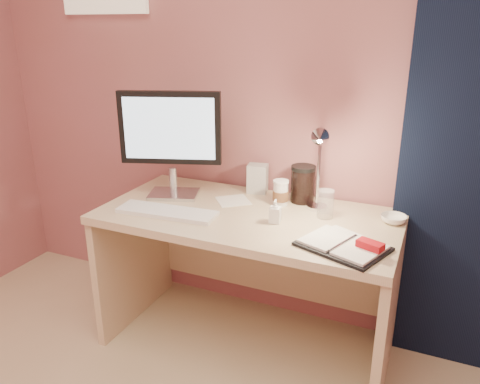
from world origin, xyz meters
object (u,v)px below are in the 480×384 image
at_px(monitor, 170,135).
at_px(planner, 345,245).
at_px(clear_cup, 326,204).
at_px(lotion_bottle, 275,211).
at_px(keyboard, 167,212).
at_px(desk, 253,250).
at_px(desk_lamp, 308,160).
at_px(product_box, 258,179).
at_px(coffee_cup, 281,193).
at_px(dark_jar, 303,186).
at_px(bowl, 394,219).

xyz_separation_m(monitor, planner, (0.94, -0.25, -0.31)).
height_order(clear_cup, lotion_bottle, clear_cup).
relative_size(keyboard, planner, 1.22).
xyz_separation_m(desk, desk_lamp, (0.26, 0.01, 0.49)).
relative_size(keyboard, product_box, 3.15).
bearing_deg(lotion_bottle, desk, 140.75).
bearing_deg(coffee_cup, dark_jar, 45.83).
distance_m(planner, dark_jar, 0.54).
bearing_deg(keyboard, lotion_bottle, 7.86).
height_order(lotion_bottle, dark_jar, dark_jar).
bearing_deg(planner, coffee_cup, 158.51).
distance_m(desk, product_box, 0.38).
distance_m(coffee_cup, dark_jar, 0.12).
relative_size(lotion_bottle, dark_jar, 0.65).
bearing_deg(bowl, monitor, -175.18).
xyz_separation_m(coffee_cup, desk_lamp, (0.15, -0.08, 0.21)).
height_order(clear_cup, bowl, clear_cup).
relative_size(clear_cup, dark_jar, 0.78).
distance_m(planner, coffee_cup, 0.53).
relative_size(monitor, lotion_bottle, 5.01).
xyz_separation_m(planner, bowl, (0.15, 0.34, 0.01)).
xyz_separation_m(coffee_cup, dark_jar, (0.09, 0.09, 0.02)).
bearing_deg(lotion_bottle, clear_cup, 38.11).
height_order(desk, desk_lamp, desk_lamp).
bearing_deg(keyboard, monitor, 109.69).
bearing_deg(coffee_cup, bowl, -0.98).
bearing_deg(clear_cup, lotion_bottle, -141.89).
distance_m(keyboard, planner, 0.84).
distance_m(planner, lotion_bottle, 0.37).
distance_m(desk, dark_jar, 0.40).
bearing_deg(product_box, dark_jar, -19.11).
distance_m(lotion_bottle, product_box, 0.41).
bearing_deg(monitor, coffee_cup, -8.47).
xyz_separation_m(desk, coffee_cup, (0.10, 0.09, 0.29)).
xyz_separation_m(lotion_bottle, dark_jar, (0.04, 0.30, 0.03)).
xyz_separation_m(bowl, product_box, (-0.71, 0.14, 0.06)).
bearing_deg(lotion_bottle, monitor, 169.11).
height_order(monitor, coffee_cup, monitor).
bearing_deg(coffee_cup, desk, -138.53).
xyz_separation_m(coffee_cup, bowl, (0.54, -0.01, -0.04)).
relative_size(keyboard, dark_jar, 2.86).
relative_size(coffee_cup, bowl, 1.11).
distance_m(desk, lotion_bottle, 0.34).
relative_size(keyboard, clear_cup, 3.65).
height_order(desk, dark_jar, dark_jar).
distance_m(monitor, lotion_bottle, 0.67).
height_order(coffee_cup, dark_jar, dark_jar).
distance_m(desk, keyboard, 0.48).
distance_m(keyboard, lotion_bottle, 0.51).
height_order(desk, monitor, monitor).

